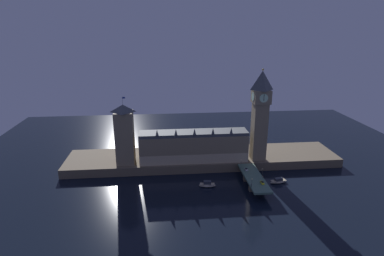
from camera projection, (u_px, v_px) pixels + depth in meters
ground_plane at (210, 184)px, 229.64m from camera, size 400.00×400.00×0.00m
embankment at (203, 158)px, 265.64m from camera, size 220.00×42.00×6.90m
parliament_hall at (194, 146)px, 250.68m from camera, size 83.86×17.11×28.25m
clock_tower at (260, 113)px, 245.59m from camera, size 13.15×13.26×71.56m
victoria_tower at (125, 134)px, 241.90m from camera, size 13.85×13.85×52.26m
bridge at (254, 179)px, 226.17m from camera, size 12.42×46.00×6.75m
car_northbound_lead at (246, 169)px, 235.54m from camera, size 2.06×3.88×1.59m
car_southbound_lead at (262, 183)px, 215.87m from camera, size 1.92×4.67×1.35m
pedestrian_near_rail at (251, 184)px, 213.03m from camera, size 0.38×0.38×1.59m
pedestrian_mid_walk at (263, 177)px, 223.21m from camera, size 0.38×0.38×1.83m
street_lamp_near at (252, 182)px, 209.94m from camera, size 1.34×0.60×6.36m
street_lamp_mid at (262, 171)px, 225.02m from camera, size 1.34×0.60×6.19m
street_lamp_far at (241, 163)px, 237.74m from camera, size 1.34×0.60×7.23m
boat_upstream at (207, 185)px, 225.43m from camera, size 11.99×5.57×4.41m
boat_downstream at (278, 181)px, 231.44m from camera, size 13.21×7.26×3.57m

